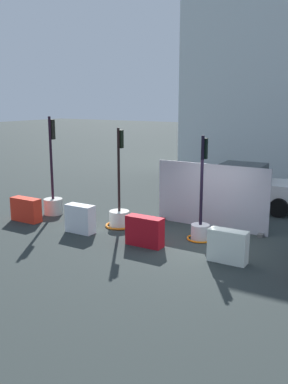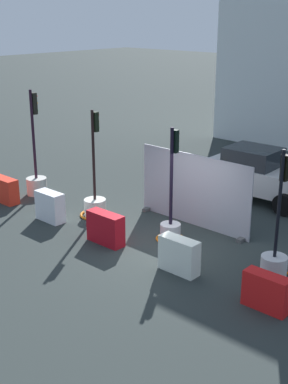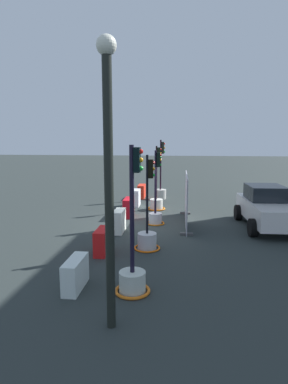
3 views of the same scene
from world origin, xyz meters
name	(u,v)px [view 1 (image 1 of 3)]	position (x,y,z in m)	size (l,w,h in m)	color
ground_plane	(198,243)	(0.00, 0.00, 0.00)	(120.00, 120.00, 0.00)	#29312F
traffic_light_0	(53,198)	(-6.07, 0.22, 0.63)	(0.70, 0.70, 3.65)	beige
traffic_light_1	(119,214)	(-3.02, 0.19, 0.45)	(0.97, 0.97, 3.35)	silver
traffic_light_2	(201,222)	(-0.11, 0.38, 0.56)	(0.82, 0.82, 3.21)	silver
construction_barrier_0	(26,210)	(-6.23, -1.00, 0.42)	(1.15, 0.42, 0.84)	red
construction_barrier_1	(80,219)	(-3.74, -1.01, 0.46)	(0.97, 0.42, 0.92)	white
construction_barrier_2	(145,231)	(-1.28, -1.02, 0.44)	(1.14, 0.40, 0.89)	#B1101B
construction_barrier_3	(228,246)	(1.28, -0.98, 0.44)	(1.04, 0.39, 0.89)	white
car_white_van	(249,187)	(-0.09, 5.04, 0.85)	(4.21, 2.16, 1.75)	silver
site_fence_panel	(211,198)	(-0.34, 1.71, 1.04)	(3.95, 0.50, 2.17)	#9E9EAB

